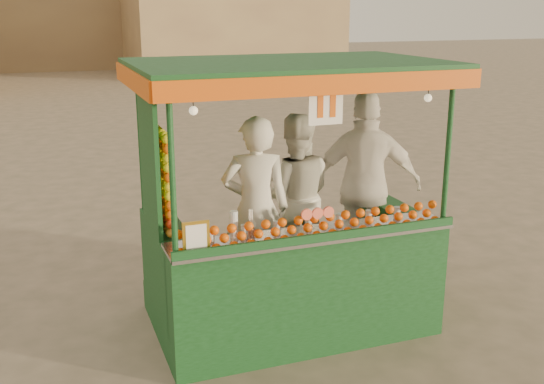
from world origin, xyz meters
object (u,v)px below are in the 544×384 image
object	(u,v)px
juice_cart	(285,247)
vendor_right	(366,185)
vendor_left	(256,209)
vendor_middle	(295,196)

from	to	relation	value
juice_cart	vendor_right	bearing A→B (deg)	17.47
vendor_left	vendor_right	distance (m)	1.17
juice_cart	vendor_left	distance (m)	0.43
juice_cart	vendor_middle	bearing A→B (deg)	59.59
juice_cart	vendor_right	xyz separation A→B (m)	(0.95, 0.30, 0.40)
vendor_left	vendor_middle	size ratio (longest dim) A/B	1.04
vendor_middle	vendor_right	size ratio (longest dim) A/B	0.89
juice_cart	vendor_right	distance (m)	1.08
vendor_left	vendor_middle	xyz separation A→B (m)	(0.51, 0.33, -0.03)
vendor_right	vendor_middle	bearing A→B (deg)	5.13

